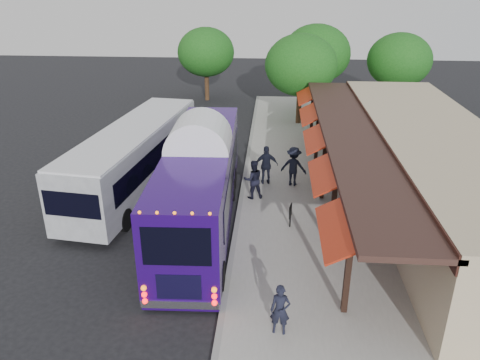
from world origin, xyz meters
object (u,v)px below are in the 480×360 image
(sign_board, at_px, (290,212))
(city_bus, at_px, (135,155))
(ped_b, at_px, (253,179))
(ped_c, at_px, (266,165))
(ped_d, at_px, (294,166))
(coach_bus, at_px, (200,180))
(ped_a, at_px, (280,310))

(sign_board, bearing_deg, city_bus, 165.83)
(city_bus, xyz_separation_m, ped_b, (5.77, -1.00, -0.65))
(ped_c, height_order, ped_d, ped_d)
(coach_bus, distance_m, ped_c, 4.97)
(ped_d, relative_size, sign_board, 1.95)
(city_bus, distance_m, ped_d, 7.72)
(coach_bus, distance_m, city_bus, 5.06)
(ped_c, bearing_deg, city_bus, -0.09)
(ped_d, bearing_deg, ped_a, 100.66)
(coach_bus, bearing_deg, sign_board, -5.69)
(city_bus, height_order, ped_c, city_bus)
(ped_a, height_order, ped_b, ped_b)
(ped_d, xyz_separation_m, sign_board, (-0.25, -4.28, -0.30))
(coach_bus, distance_m, ped_d, 5.72)
(coach_bus, height_order, ped_d, coach_bus)
(coach_bus, xyz_separation_m, ped_a, (3.25, -6.52, -1.09))
(coach_bus, distance_m, sign_board, 3.90)
(city_bus, distance_m, ped_c, 6.41)
(coach_bus, xyz_separation_m, ped_d, (3.95, 4.04, -0.89))
(ped_b, bearing_deg, coach_bus, 33.49)
(city_bus, distance_m, sign_board, 8.32)
(coach_bus, relative_size, ped_b, 6.39)
(ped_c, bearing_deg, coach_bus, 51.08)
(city_bus, xyz_separation_m, ped_d, (7.67, 0.63, -0.60))
(ped_c, xyz_separation_m, sign_board, (1.08, -4.36, -0.30))
(ped_a, bearing_deg, ped_c, 98.56)
(coach_bus, height_order, ped_b, coach_bus)
(city_bus, relative_size, ped_a, 7.52)
(city_bus, relative_size, ped_d, 6.05)
(city_bus, bearing_deg, coach_bus, -35.34)
(sign_board, bearing_deg, coach_bus, -171.68)
(ped_c, bearing_deg, ped_d, 170.09)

